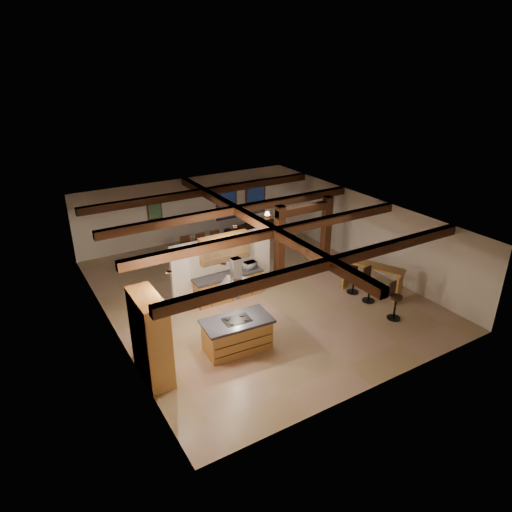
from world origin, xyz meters
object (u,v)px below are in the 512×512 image
Objects in this scene: kitchen_island at (237,334)px; dining_table at (205,256)px; sofa at (245,227)px; bar_counter at (372,274)px.

dining_table is at bearing 73.47° from kitchen_island.
bar_counter reaches higher than sofa.
kitchen_island is at bearing -175.34° from bar_counter.
bar_counter is (5.69, 0.46, 0.28)m from kitchen_island.
sofa is 0.94× the size of bar_counter.
bar_counter reaches higher than dining_table.
sofa reaches higher than dining_table.
bar_counter is (3.93, -5.46, 0.50)m from dining_table.
dining_table is (1.76, 5.93, -0.21)m from kitchen_island.
kitchen_island reaches higher than sofa.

